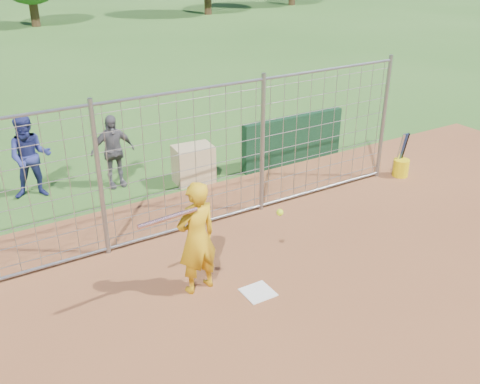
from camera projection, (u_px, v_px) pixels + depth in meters
ground at (251, 286)px, 7.94m from camera, size 100.00×100.00×0.00m
home_plate at (258, 292)px, 7.78m from camera, size 0.43×0.43×0.02m
dugout_wall at (293, 140)px, 12.07m from camera, size 2.60×0.20×1.10m
batter at (197, 238)px, 7.51m from camera, size 0.68×0.49×1.73m
bystander_a at (30, 157)px, 10.33m from camera, size 0.96×0.84×1.68m
bystander_b at (113, 151)px, 10.82m from camera, size 0.91×0.41×1.53m
equipment_bin at (194, 164)px, 11.16m from camera, size 0.84×0.62×0.80m
equipment_in_play at (198, 216)px, 7.14m from camera, size 2.24×0.16×0.47m
bucket_with_bats at (401, 165)px, 11.50m from camera, size 0.34×0.34×0.97m
backstop_fence at (188, 164)px, 8.94m from camera, size 9.08×0.08×2.60m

